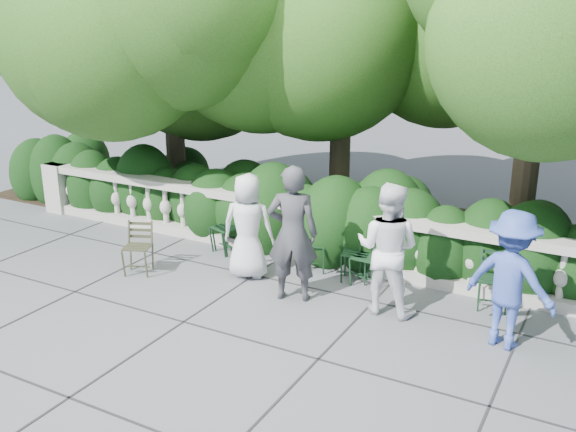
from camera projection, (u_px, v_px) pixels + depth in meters
The scene contains 15 objects.
ground at pixel (255, 301), 9.16m from camera, with size 90.00×90.00×0.00m, color #505157.
balustrade at pixel (311, 233), 10.52m from camera, with size 12.00×0.44×1.00m.
shrub_hedge at pixel (341, 239), 11.67m from camera, with size 15.00×2.60×1.70m, color black, non-canonical shape.
tree_canopy at pixel (391, 10), 10.30m from camera, with size 15.04×6.52×6.78m.
chair_a at pixel (221, 254), 10.95m from camera, with size 0.44×0.48×0.84m, color black, non-canonical shape.
chair_b at pixel (219, 255), 10.91m from camera, with size 0.44×0.48×0.84m, color black, non-canonical shape.
chair_c at pixel (312, 273), 10.13m from camera, with size 0.44×0.48×0.84m, color black, non-canonical shape.
chair_d at pixel (361, 288), 9.58m from camera, with size 0.44×0.48×0.84m, color black, non-canonical shape.
chair_e at pixel (353, 284), 9.74m from camera, with size 0.44×0.48×0.84m, color black, non-canonical shape.
chair_f at pixel (491, 313), 8.81m from camera, with size 0.44×0.48×0.84m, color black, non-canonical shape.
chair_weathered at pixel (136, 277), 9.99m from camera, with size 0.44×0.48×0.84m, color black, non-canonical shape.
person_businessman at pixel (248, 226), 9.78m from camera, with size 0.80×0.52×1.64m, color silver.
person_woman_grey at pixel (293, 234), 8.97m from camera, with size 0.72×0.47×1.97m, color #39393D.
person_casual_man at pixel (388, 249), 8.61m from camera, with size 0.89×0.69×1.83m, color white.
person_older_blue at pixel (511, 280), 7.72m from camera, with size 1.13×0.65×1.74m, color #374FA7.
Camera 1 is at (4.42, -7.09, 3.98)m, focal length 40.00 mm.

